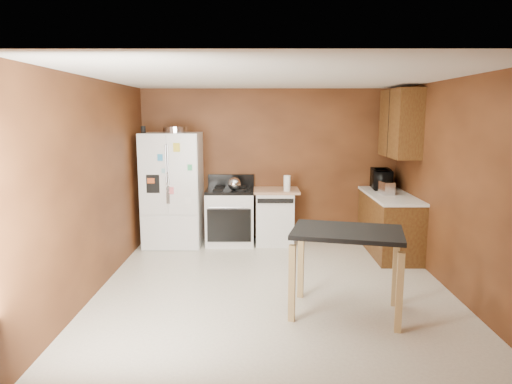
{
  "coord_description": "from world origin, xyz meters",
  "views": [
    {
      "loc": [
        -0.19,
        -5.3,
        2.08
      ],
      "look_at": [
        -0.22,
        0.85,
        1.03
      ],
      "focal_mm": 32.0,
      "sensor_mm": 36.0,
      "label": 1
    }
  ],
  "objects_px": {
    "pen_cup": "(143,130)",
    "refrigerator": "(173,190)",
    "roasting_pan": "(176,130)",
    "green_canister": "(287,185)",
    "microwave": "(381,180)",
    "toaster": "(387,188)",
    "paper_towel": "(287,183)",
    "island": "(347,244)",
    "kettle": "(234,184)",
    "gas_range": "(230,216)",
    "dishwasher": "(275,216)"
  },
  "relations": [
    {
      "from": "paper_towel",
      "to": "roasting_pan",
      "type": "bearing_deg",
      "value": 178.2
    },
    {
      "from": "kettle",
      "to": "paper_towel",
      "type": "relative_size",
      "value": 0.82
    },
    {
      "from": "microwave",
      "to": "toaster",
      "type": "bearing_deg",
      "value": 178.76
    },
    {
      "from": "paper_towel",
      "to": "island",
      "type": "relative_size",
      "value": 0.2
    },
    {
      "from": "green_canister",
      "to": "refrigerator",
      "type": "distance_m",
      "value": 1.84
    },
    {
      "from": "refrigerator",
      "to": "kettle",
      "type": "bearing_deg",
      "value": -2.95
    },
    {
      "from": "paper_towel",
      "to": "dishwasher",
      "type": "height_order",
      "value": "paper_towel"
    },
    {
      "from": "paper_towel",
      "to": "refrigerator",
      "type": "xyz_separation_m",
      "value": [
        -1.82,
        0.07,
        -0.11
      ]
    },
    {
      "from": "dishwasher",
      "to": "green_canister",
      "type": "bearing_deg",
      "value": 22.57
    },
    {
      "from": "toaster",
      "to": "gas_range",
      "type": "height_order",
      "value": "gas_range"
    },
    {
      "from": "microwave",
      "to": "dishwasher",
      "type": "relative_size",
      "value": 0.58
    },
    {
      "from": "pen_cup",
      "to": "refrigerator",
      "type": "distance_m",
      "value": 1.04
    },
    {
      "from": "green_canister",
      "to": "island",
      "type": "height_order",
      "value": "green_canister"
    },
    {
      "from": "pen_cup",
      "to": "island",
      "type": "distance_m",
      "value": 3.79
    },
    {
      "from": "roasting_pan",
      "to": "green_canister",
      "type": "xyz_separation_m",
      "value": [
        1.75,
        0.18,
        -0.9
      ]
    },
    {
      "from": "roasting_pan",
      "to": "paper_towel",
      "type": "height_order",
      "value": "roasting_pan"
    },
    {
      "from": "green_canister",
      "to": "toaster",
      "type": "bearing_deg",
      "value": -21.59
    },
    {
      "from": "green_canister",
      "to": "dishwasher",
      "type": "relative_size",
      "value": 0.12
    },
    {
      "from": "kettle",
      "to": "island",
      "type": "relative_size",
      "value": 0.16
    },
    {
      "from": "microwave",
      "to": "refrigerator",
      "type": "bearing_deg",
      "value": 96.98
    },
    {
      "from": "refrigerator",
      "to": "gas_range",
      "type": "height_order",
      "value": "refrigerator"
    },
    {
      "from": "kettle",
      "to": "dishwasher",
      "type": "distance_m",
      "value": 0.86
    },
    {
      "from": "green_canister",
      "to": "gas_range",
      "type": "height_order",
      "value": "gas_range"
    },
    {
      "from": "green_canister",
      "to": "gas_range",
      "type": "relative_size",
      "value": 0.1
    },
    {
      "from": "pen_cup",
      "to": "kettle",
      "type": "bearing_deg",
      "value": 3.78
    },
    {
      "from": "microwave",
      "to": "pen_cup",
      "type": "bearing_deg",
      "value": 98.94
    },
    {
      "from": "pen_cup",
      "to": "island",
      "type": "height_order",
      "value": "pen_cup"
    },
    {
      "from": "roasting_pan",
      "to": "pen_cup",
      "type": "height_order",
      "value": "pen_cup"
    },
    {
      "from": "gas_range",
      "to": "toaster",
      "type": "bearing_deg",
      "value": -11.21
    },
    {
      "from": "pen_cup",
      "to": "roasting_pan",
      "type": "bearing_deg",
      "value": 14.86
    },
    {
      "from": "paper_towel",
      "to": "green_canister",
      "type": "height_order",
      "value": "paper_towel"
    },
    {
      "from": "roasting_pan",
      "to": "refrigerator",
      "type": "bearing_deg",
      "value": 167.36
    },
    {
      "from": "pen_cup",
      "to": "toaster",
      "type": "xyz_separation_m",
      "value": [
        3.69,
        -0.27,
        -0.86
      ]
    },
    {
      "from": "dishwasher",
      "to": "kettle",
      "type": "bearing_deg",
      "value": -168.08
    },
    {
      "from": "roasting_pan",
      "to": "paper_towel",
      "type": "bearing_deg",
      "value": -1.8
    },
    {
      "from": "green_canister",
      "to": "pen_cup",
      "type": "bearing_deg",
      "value": -172.08
    },
    {
      "from": "microwave",
      "to": "refrigerator",
      "type": "xyz_separation_m",
      "value": [
        -3.35,
        -0.12,
        -0.14
      ]
    },
    {
      "from": "roasting_pan",
      "to": "paper_towel",
      "type": "distance_m",
      "value": 1.93
    },
    {
      "from": "green_canister",
      "to": "microwave",
      "type": "height_order",
      "value": "microwave"
    },
    {
      "from": "pen_cup",
      "to": "refrigerator",
      "type": "height_order",
      "value": "pen_cup"
    },
    {
      "from": "dishwasher",
      "to": "toaster",
      "type": "bearing_deg",
      "value": -16.63
    },
    {
      "from": "paper_towel",
      "to": "gas_range",
      "type": "xyz_separation_m",
      "value": [
        -0.91,
        0.13,
        -0.55
      ]
    },
    {
      "from": "pen_cup",
      "to": "island",
      "type": "relative_size",
      "value": 0.09
    },
    {
      "from": "island",
      "to": "dishwasher",
      "type": "bearing_deg",
      "value": 103.67
    },
    {
      "from": "pen_cup",
      "to": "dishwasher",
      "type": "distance_m",
      "value": 2.47
    },
    {
      "from": "dishwasher",
      "to": "pen_cup",
      "type": "bearing_deg",
      "value": -173.6
    },
    {
      "from": "green_canister",
      "to": "refrigerator",
      "type": "xyz_separation_m",
      "value": [
        -1.83,
        -0.17,
        -0.04
      ]
    },
    {
      "from": "pen_cup",
      "to": "gas_range",
      "type": "relative_size",
      "value": 0.1
    },
    {
      "from": "paper_towel",
      "to": "toaster",
      "type": "relative_size",
      "value": 0.96
    },
    {
      "from": "roasting_pan",
      "to": "toaster",
      "type": "bearing_deg",
      "value": -7.0
    }
  ]
}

